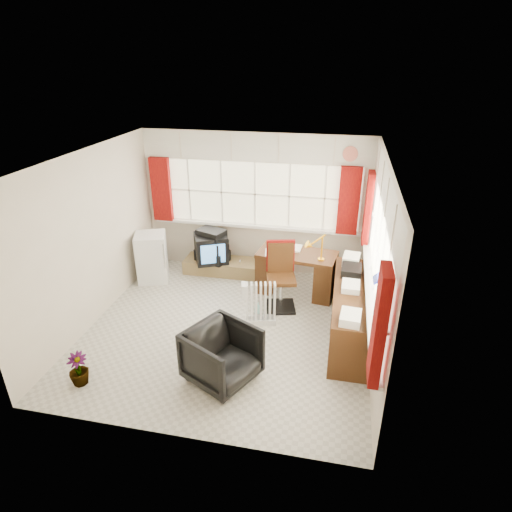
{
  "coord_description": "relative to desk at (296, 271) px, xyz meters",
  "views": [
    {
      "loc": [
        1.46,
        -5.03,
        3.65
      ],
      "look_at": [
        0.31,
        0.55,
        0.95
      ],
      "focal_mm": 30.0,
      "sensor_mm": 36.0,
      "label": 1
    }
  ],
  "objects": [
    {
      "name": "overhead_cabinets",
      "position": [
        0.13,
        -0.29,
        1.85
      ],
      "size": [
        3.98,
        3.98,
        0.48
      ],
      "color": "silver",
      "rests_on": "room_walls"
    },
    {
      "name": "flower_vase",
      "position": [
        -2.31,
        -2.74,
        -0.19
      ],
      "size": [
        0.3,
        0.3,
        0.43
      ],
      "primitive_type": "imported",
      "rotation": [
        0.0,
        0.0,
        0.29
      ],
      "color": "black",
      "rests_on": "ground"
    },
    {
      "name": "desk",
      "position": [
        0.0,
        0.0,
        0.0
      ],
      "size": [
        1.34,
        0.79,
        0.76
      ],
      "color": "#522B13",
      "rests_on": "ground"
    },
    {
      "name": "curtains",
      "position": [
        0.08,
        -0.34,
        1.05
      ],
      "size": [
        3.83,
        3.83,
        1.15
      ],
      "color": "#931508",
      "rests_on": "room_walls"
    },
    {
      "name": "window_back",
      "position": [
        -0.85,
        0.68,
        0.54
      ],
      "size": [
        3.7,
        0.12,
        3.6
      ],
      "color": "#FFF8C9",
      "rests_on": "room_walls"
    },
    {
      "name": "desk_lamp",
      "position": [
        0.4,
        -0.18,
        0.63
      ],
      "size": [
        0.18,
        0.16,
        0.44
      ],
      "color": "orange",
      "rests_on": "desk"
    },
    {
      "name": "ground",
      "position": [
        -0.85,
        -1.27,
        -0.4
      ],
      "size": [
        4.0,
        4.0,
        0.0
      ],
      "primitive_type": "plane",
      "color": "beige",
      "rests_on": "ground"
    },
    {
      "name": "hifi_stack",
      "position": [
        -1.58,
        0.4,
        0.13
      ],
      "size": [
        0.66,
        0.54,
        0.6
      ],
      "color": "black",
      "rests_on": "tv_bench"
    },
    {
      "name": "spray_bottle_a",
      "position": [
        -1.06,
        0.41,
        -0.26
      ],
      "size": [
        0.12,
        0.12,
        0.29
      ],
      "primitive_type": "imported",
      "rotation": [
        0.0,
        0.0,
        -0.02
      ],
      "color": "white",
      "rests_on": "ground"
    },
    {
      "name": "office_chair",
      "position": [
        -0.63,
        -2.31,
        -0.05
      ],
      "size": [
        1.04,
        1.03,
        0.71
      ],
      "primitive_type": "imported",
      "rotation": [
        0.0,
        0.0,
        1.09
      ],
      "color": "black",
      "rests_on": "ground"
    },
    {
      "name": "room_walls",
      "position": [
        -0.85,
        -1.27,
        1.1
      ],
      "size": [
        4.0,
        4.0,
        4.0
      ],
      "color": "beige",
      "rests_on": "ground"
    },
    {
      "name": "file_tray",
      "position": [
        0.86,
        -0.62,
        0.41
      ],
      "size": [
        0.3,
        0.38,
        0.12
      ],
      "primitive_type": "cube",
      "rotation": [
        0.0,
        0.0,
        -0.05
      ],
      "color": "black",
      "rests_on": "credenza"
    },
    {
      "name": "mini_fridge",
      "position": [
        -2.54,
        -0.06,
        0.03
      ],
      "size": [
        0.65,
        0.65,
        0.86
      ],
      "color": "white",
      "rests_on": "ground"
    },
    {
      "name": "task_chair",
      "position": [
        -0.2,
        -0.44,
        0.17
      ],
      "size": [
        0.54,
        0.56,
        1.07
      ],
      "color": "black",
      "rests_on": "ground"
    },
    {
      "name": "tv_bench",
      "position": [
        -1.4,
        0.45,
        -0.28
      ],
      "size": [
        1.4,
        0.5,
        0.25
      ],
      "primitive_type": "cube",
      "color": "olive",
      "rests_on": "ground"
    },
    {
      "name": "spray_bottle_b",
      "position": [
        -0.49,
        -0.76,
        -0.32
      ],
      "size": [
        0.1,
        0.1,
        0.17
      ],
      "primitive_type": "imported",
      "rotation": [
        0.0,
        0.0,
        -0.42
      ],
      "color": "#98E3DA",
      "rests_on": "ground"
    },
    {
      "name": "crt_tv",
      "position": [
        -1.58,
        0.38,
        0.1
      ],
      "size": [
        0.72,
        0.69,
        0.51
      ],
      "color": "black",
      "rests_on": "tv_bench"
    },
    {
      "name": "credenza",
      "position": [
        0.88,
        -1.07,
        -0.02
      ],
      "size": [
        0.5,
        2.0,
        0.85
      ],
      "color": "#522B13",
      "rests_on": "ground"
    },
    {
      "name": "window_right",
      "position": [
        1.1,
        -1.27,
        0.54
      ],
      "size": [
        0.12,
        3.7,
        3.6
      ],
      "color": "#FFF8C9",
      "rests_on": "room_walls"
    },
    {
      "name": "radiator",
      "position": [
        -0.4,
        -1.03,
        -0.13
      ],
      "size": [
        0.48,
        0.28,
        0.67
      ],
      "color": "white",
      "rests_on": "ground"
    }
  ]
}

